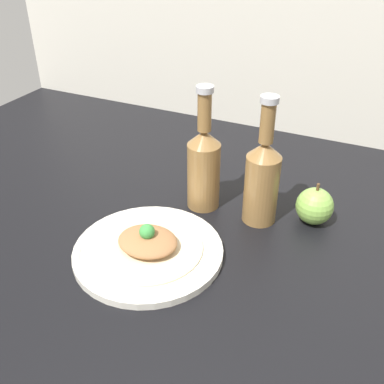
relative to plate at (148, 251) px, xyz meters
The scene contains 6 objects.
ground_plane 15.28cm from the plate, 49.43° to the left, with size 180.00×110.00×4.00cm, color black.
plate is the anchor object (origin of this frame).
plated_food 1.80cm from the plate, ahead, with size 20.10×20.10×5.29cm.
cider_bottle_left 21.54cm from the plate, 83.00° to the left, with size 6.84×6.84×26.34cm.
cider_bottle_right 26.04cm from the plate, 52.69° to the left, with size 6.84×6.84×26.34cm.
apple 34.28cm from the plate, 42.80° to the left, with size 7.51×7.51×8.94cm.
Camera 1 is at (24.61, -65.84, 53.96)cm, focal length 42.00 mm.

